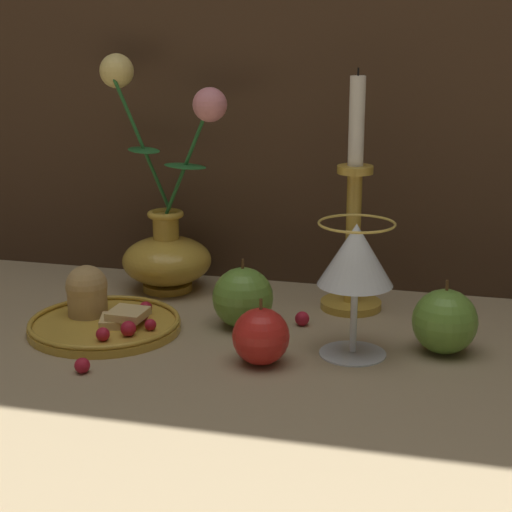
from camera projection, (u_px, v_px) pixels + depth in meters
name	position (u px, v px, depth m)	size (l,w,h in m)	color
ground_plane	(253.00, 345.00, 1.02)	(2.40, 2.40, 0.00)	#9E8966
vase	(166.00, 233.00, 1.21)	(0.19, 0.13, 0.33)	gold
plate_with_pastries	(102.00, 314.00, 1.07)	(0.19, 0.19, 0.08)	gold
wine_glass	(355.00, 260.00, 0.96)	(0.09, 0.09, 0.16)	silver
candlestick	(353.00, 228.00, 1.12)	(0.08, 0.08, 0.32)	gold
apple_beside_vase	(261.00, 336.00, 0.96)	(0.07, 0.07, 0.08)	red
apple_near_glass	(243.00, 298.00, 1.07)	(0.08, 0.08, 0.09)	#669938
apple_at_table_edge	(445.00, 321.00, 0.99)	(0.08, 0.08, 0.09)	#669938
berry_near_plate	(302.00, 319.00, 1.08)	(0.02, 0.02, 0.02)	#AD192D
berry_front_center	(82.00, 365.00, 0.94)	(0.02, 0.02, 0.02)	#AD192D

